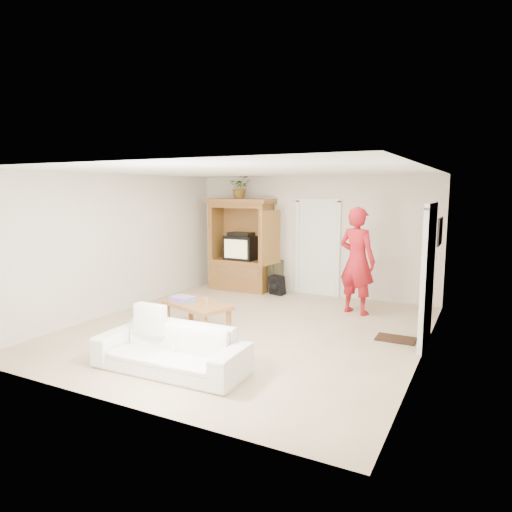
{
  "coord_description": "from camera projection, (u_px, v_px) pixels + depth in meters",
  "views": [
    {
      "loc": [
        3.49,
        -6.46,
        2.32
      ],
      "look_at": [
        -0.15,
        0.6,
        1.15
      ],
      "focal_mm": 32.0,
      "sensor_mm": 36.0,
      "label": 1
    }
  ],
  "objects": [
    {
      "name": "backpack_olive",
      "position": [
        274.0,
        276.0,
        10.39
      ],
      "size": [
        0.43,
        0.36,
        0.71
      ],
      "primitive_type": null,
      "rotation": [
        0.0,
        0.0,
        0.25
      ],
      "color": "#47442B",
      "rests_on": "floor"
    },
    {
      "name": "door_back",
      "position": [
        318.0,
        249.0,
        10.0
      ],
      "size": [
        0.85,
        0.05,
        2.04
      ],
      "primitive_type": "cube",
      "color": "white",
      "rests_on": "floor"
    },
    {
      "name": "ceiling",
      "position": [
        247.0,
        171.0,
        7.22
      ],
      "size": [
        6.0,
        6.0,
        0.0
      ],
      "primitive_type": "plane",
      "rotation": [
        3.14,
        0.0,
        0.0
      ],
      "color": "white",
      "rests_on": "floor"
    },
    {
      "name": "coffee_table",
      "position": [
        197.0,
        306.0,
        7.59
      ],
      "size": [
        1.32,
        0.98,
        0.44
      ],
      "rotation": [
        0.0,
        0.0,
        -0.32
      ],
      "color": "#A56D39",
      "rests_on": "floor"
    },
    {
      "name": "sofa",
      "position": [
        171.0,
        349.0,
        5.84
      ],
      "size": [
        2.03,
        0.85,
        0.59
      ],
      "primitive_type": "imported",
      "rotation": [
        0.0,
        0.0,
        0.03
      ],
      "color": "white",
      "rests_on": "floor"
    },
    {
      "name": "floor",
      "position": [
        248.0,
        329.0,
        7.6
      ],
      "size": [
        6.0,
        6.0,
        0.0
      ],
      "primitive_type": "plane",
      "color": "tan",
      "rests_on": "ground"
    },
    {
      "name": "backpack_black",
      "position": [
        277.0,
        286.0,
        10.07
      ],
      "size": [
        0.38,
        0.29,
        0.41
      ],
      "primitive_type": null,
      "rotation": [
        0.0,
        0.0,
        -0.3
      ],
      "color": "black",
      "rests_on": "floor"
    },
    {
      "name": "candle",
      "position": [
        207.0,
        301.0,
        7.55
      ],
      "size": [
        0.08,
        0.08,
        0.1
      ],
      "primitive_type": "cylinder",
      "color": "tan",
      "rests_on": "coffee_table"
    },
    {
      "name": "plant",
      "position": [
        240.0,
        187.0,
        10.3
      ],
      "size": [
        0.62,
        0.59,
        0.53
      ],
      "primitive_type": "imported",
      "rotation": [
        0.0,
        0.0,
        0.49
      ],
      "color": "#4C7238",
      "rests_on": "armoire"
    },
    {
      "name": "towel",
      "position": [
        182.0,
        299.0,
        7.71
      ],
      "size": [
        0.42,
        0.33,
        0.08
      ],
      "primitive_type": "cube",
      "rotation": [
        0.0,
        0.0,
        -0.15
      ],
      "color": "#F652B3",
      "rests_on": "coffee_table"
    },
    {
      "name": "armoire",
      "position": [
        242.0,
        251.0,
        10.53
      ],
      "size": [
        1.82,
        1.14,
        2.1
      ],
      "color": "brown",
      "rests_on": "floor"
    },
    {
      "name": "framed_picture",
      "position": [
        440.0,
        231.0,
        7.8
      ],
      "size": [
        0.03,
        0.6,
        0.48
      ],
      "primitive_type": "cube",
      "color": "black",
      "rests_on": "wall_right"
    },
    {
      "name": "man",
      "position": [
        357.0,
        261.0,
        8.47
      ],
      "size": [
        0.84,
        0.68,
        2.0
      ],
      "primitive_type": "imported",
      "rotation": [
        0.0,
        0.0,
        2.83
      ],
      "color": "#A7161E",
      "rests_on": "floor"
    },
    {
      "name": "wall_left",
      "position": [
        120.0,
        243.0,
        8.66
      ],
      "size": [
        0.0,
        6.0,
        6.0
      ],
      "primitive_type": "plane",
      "rotation": [
        1.57,
        0.0,
        1.57
      ],
      "color": "silver",
      "rests_on": "floor"
    },
    {
      "name": "wall_front",
      "position": [
        112.0,
        287.0,
        4.78
      ],
      "size": [
        5.5,
        0.0,
        5.5
      ],
      "primitive_type": "plane",
      "rotation": [
        -1.57,
        0.0,
        0.0
      ],
      "color": "silver",
      "rests_on": "floor"
    },
    {
      "name": "wall_back",
      "position": [
        312.0,
        236.0,
        10.05
      ],
      "size": [
        5.5,
        0.0,
        5.5
      ],
      "primitive_type": "plane",
      "rotation": [
        1.57,
        0.0,
        0.0
      ],
      "color": "silver",
      "rests_on": "floor"
    },
    {
      "name": "wall_right",
      "position": [
        426.0,
        265.0,
        6.17
      ],
      "size": [
        0.0,
        6.0,
        6.0
      ],
      "primitive_type": "plane",
      "rotation": [
        1.57,
        0.0,
        -1.57
      ],
      "color": "silver",
      "rests_on": "floor"
    },
    {
      "name": "doorway_right",
      "position": [
        428.0,
        278.0,
        6.75
      ],
      "size": [
        0.05,
        0.9,
        2.04
      ],
      "primitive_type": "cube",
      "color": "black",
      "rests_on": "floor"
    },
    {
      "name": "doormat",
      "position": [
        396.0,
        339.0,
        7.09
      ],
      "size": [
        0.6,
        0.4,
        0.02
      ],
      "primitive_type": "cube",
      "color": "#382316",
      "rests_on": "floor"
    }
  ]
}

